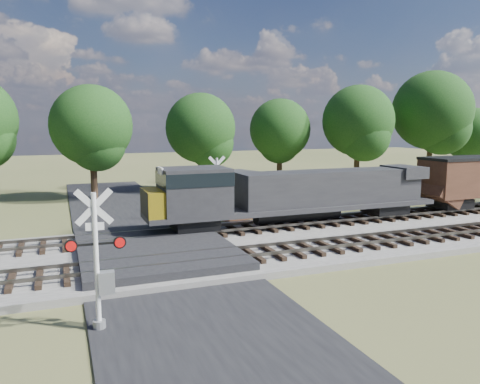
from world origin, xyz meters
name	(u,v)px	position (x,y,z in m)	size (l,w,h in m)	color
ground	(157,260)	(0.00, 0.00, 0.00)	(160.00, 160.00, 0.00)	#4C532C
ballast_bed	(335,236)	(10.00, 0.50, 0.15)	(140.00, 10.00, 0.30)	gray
road	(157,259)	(0.00, 0.00, 0.04)	(7.00, 60.00, 0.08)	black
crossing_panel	(155,251)	(0.00, 0.50, 0.32)	(7.00, 9.00, 0.62)	#262628
track_near	(235,256)	(3.12, -2.00, 0.41)	(140.00, 2.60, 0.33)	black
track_far	(203,232)	(3.12, 3.00, 0.41)	(140.00, 2.60, 0.33)	black
crossing_signal_near	(100,272)	(-3.06, -6.87, 1.85)	(1.79, 0.39, 4.44)	silver
crossing_signal_far	(216,196)	(4.99, 6.37, 1.80)	(1.75, 0.38, 4.33)	silver
equipment_shed	(235,194)	(7.23, 8.90, 1.48)	(5.37, 5.37, 2.93)	#3F241B
treeline	(194,122)	(7.40, 19.81, 6.43)	(78.30, 11.56, 11.79)	black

